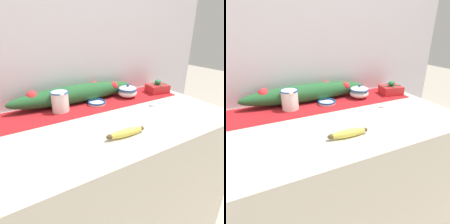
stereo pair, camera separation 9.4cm
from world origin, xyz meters
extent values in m
cube|color=beige|center=(0.00, 0.00, 0.44)|extent=(1.42, 0.74, 0.89)
cube|color=silver|center=(0.00, 0.39, 1.20)|extent=(2.22, 0.04, 2.40)
cube|color=#A8191E|center=(0.00, 0.22, 0.89)|extent=(1.30, 0.28, 0.00)
cylinder|color=white|center=(-0.13, 0.22, 0.95)|extent=(0.10, 0.10, 0.11)
torus|color=#194793|center=(-0.13, 0.22, 1.00)|extent=(0.10, 0.10, 0.01)
torus|color=white|center=(-0.13, 0.28, 0.96)|extent=(0.06, 0.01, 0.06)
ellipsoid|color=white|center=(-0.13, 0.18, 1.00)|extent=(0.03, 0.02, 0.02)
ellipsoid|color=white|center=(0.33, 0.22, 0.92)|extent=(0.13, 0.13, 0.06)
torus|color=#194793|center=(0.33, 0.22, 0.95)|extent=(0.13, 0.13, 0.01)
ellipsoid|color=white|center=(0.33, 0.22, 0.96)|extent=(0.12, 0.12, 0.02)
sphere|color=#194793|center=(0.33, 0.22, 0.98)|extent=(0.02, 0.02, 0.02)
cylinder|color=white|center=(0.09, 0.21, 0.90)|extent=(0.11, 0.11, 0.01)
torus|color=#194793|center=(0.09, 0.21, 0.91)|extent=(0.11, 0.11, 0.01)
ellipsoid|color=#DBCC4C|center=(0.02, -0.20, 0.91)|extent=(0.18, 0.05, 0.04)
ellipsoid|color=brown|center=(-0.06, -0.20, 0.91)|extent=(0.04, 0.02, 0.02)
ellipsoid|color=brown|center=(0.10, -0.21, 0.91)|extent=(0.03, 0.02, 0.02)
cube|color=#B7B7BC|center=(0.27, 0.03, 0.89)|extent=(0.16, 0.02, 0.00)
ellipsoid|color=#B7B7BC|center=(0.37, 0.02, 0.89)|extent=(0.04, 0.03, 0.01)
cube|color=red|center=(0.58, 0.20, 0.92)|extent=(0.16, 0.14, 0.06)
cube|color=#1E6B38|center=(0.58, 0.20, 0.95)|extent=(0.14, 0.03, 0.00)
cube|color=#1E6B38|center=(0.58, 0.20, 0.95)|extent=(0.03, 0.12, 0.00)
ellipsoid|color=#1E6B38|center=(0.58, 0.20, 0.97)|extent=(0.05, 0.04, 0.03)
ellipsoid|color=#235B2D|center=(0.00, 0.30, 0.95)|extent=(0.81, 0.12, 0.11)
sphere|color=red|center=(-0.26, 0.31, 0.98)|extent=(0.07, 0.07, 0.07)
sphere|color=red|center=(-0.12, 0.32, 0.97)|extent=(0.05, 0.05, 0.05)
sphere|color=red|center=(0.00, 0.31, 0.97)|extent=(0.07, 0.07, 0.07)
sphere|color=red|center=(0.14, 0.32, 0.97)|extent=(0.06, 0.06, 0.06)
sphere|color=red|center=(0.26, 0.28, 0.97)|extent=(0.06, 0.06, 0.06)
camera|label=1|loc=(-0.43, -0.83, 1.34)|focal=32.00mm
camera|label=2|loc=(-0.35, -0.87, 1.34)|focal=32.00mm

